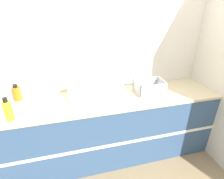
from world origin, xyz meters
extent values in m
plane|color=#937A56|center=(0.00, 0.00, 0.00)|extent=(12.00, 12.00, 0.00)
cube|color=silver|center=(0.00, 0.63, 1.30)|extent=(4.99, 0.06, 2.60)
cube|color=beige|center=(1.33, 0.30, 1.30)|extent=(0.06, 2.60, 2.60)
cube|color=#33517A|center=(0.00, 0.30, 0.43)|extent=(2.59, 0.60, 0.86)
cube|color=white|center=(0.00, 0.00, 0.43)|extent=(2.59, 0.01, 0.04)
cube|color=beige|center=(0.00, 0.30, 0.87)|extent=(2.61, 0.62, 0.03)
cube|color=silver|center=(-0.04, 0.36, 0.90)|extent=(0.51, 0.38, 0.02)
cylinder|color=silver|center=(-0.04, 0.53, 1.02)|extent=(0.02, 0.02, 0.22)
cylinder|color=silver|center=(-0.04, 0.46, 1.13)|extent=(0.02, 0.14, 0.02)
cylinder|color=#4C4C51|center=(-0.45, 0.29, 0.89)|extent=(0.10, 0.10, 0.01)
cylinder|color=white|center=(-0.45, 0.29, 1.02)|extent=(0.13, 0.13, 0.24)
cube|color=#B7BABF|center=(0.48, 0.31, 0.89)|extent=(0.34, 0.25, 0.01)
cube|color=#B7BABF|center=(0.48, 0.19, 0.97)|extent=(0.34, 0.01, 0.15)
cube|color=#B7BABF|center=(0.48, 0.43, 0.97)|extent=(0.34, 0.01, 0.15)
cube|color=#B7BABF|center=(0.31, 0.31, 0.97)|extent=(0.01, 0.25, 0.15)
cube|color=#B7BABF|center=(0.64, 0.31, 0.97)|extent=(0.01, 0.25, 0.15)
cylinder|color=yellow|center=(-1.06, 0.11, 0.99)|extent=(0.07, 0.07, 0.20)
cylinder|color=black|center=(-1.06, 0.11, 1.11)|extent=(0.04, 0.04, 0.04)
cylinder|color=#B26B19|center=(-1.08, 0.52, 0.97)|extent=(0.09, 0.09, 0.16)
cylinder|color=black|center=(-1.08, 0.52, 1.07)|extent=(0.05, 0.05, 0.04)
camera|label=1|loc=(-0.47, -1.48, 1.88)|focal=28.00mm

